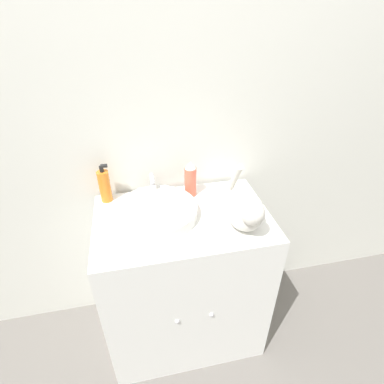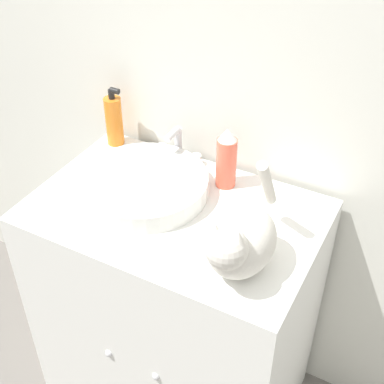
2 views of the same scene
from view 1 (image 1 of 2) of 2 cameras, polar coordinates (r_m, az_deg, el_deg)
The scene contains 8 objects.
ground_plane at distance 1.91m, azimuth 0.39°, elevation -30.76°, with size 8.00×8.00×0.00m, color slate.
wall_back at distance 1.47m, azimuth -4.36°, elevation 14.69°, with size 6.00×0.05×2.50m.
vanity_cabinet at distance 1.69m, azimuth -1.55°, elevation -16.36°, with size 0.81×0.54×0.86m.
sink_basin at distance 1.38m, azimuth -6.65°, elevation -3.77°, with size 0.37×0.37×0.06m.
faucet at distance 1.53m, azimuth -7.52°, elevation 1.14°, with size 0.16×0.08×0.12m.
cat at distance 1.30m, azimuth 10.04°, elevation -3.41°, with size 0.16×0.34×0.25m.
soap_bottle at distance 1.51m, azimuth -16.30°, elevation 1.18°, with size 0.06×0.06×0.20m.
spray_bottle at distance 1.49m, azimuth -0.31°, elevation 2.47°, with size 0.06×0.06×0.19m.
Camera 1 is at (-0.19, -0.81, 1.72)m, focal length 28.00 mm.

